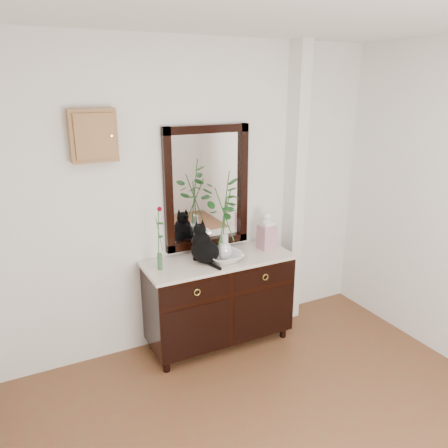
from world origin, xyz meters
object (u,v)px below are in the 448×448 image
cat (205,243)px  ginger_jar (267,230)px  lotus_bowl (225,257)px  sideboard (219,297)px

cat → ginger_jar: bearing=-12.1°
cat → lotus_bowl: (0.16, -0.06, -0.13)m
lotus_bowl → ginger_jar: bearing=11.7°
cat → ginger_jar: (0.65, 0.04, 0.01)m
sideboard → cat: bearing=-173.4°
lotus_bowl → sideboard: bearing=103.2°
sideboard → lotus_bowl: (0.02, -0.08, 0.41)m
sideboard → cat: cat is taller
cat → ginger_jar: 0.65m
cat → ginger_jar: ginger_jar is taller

